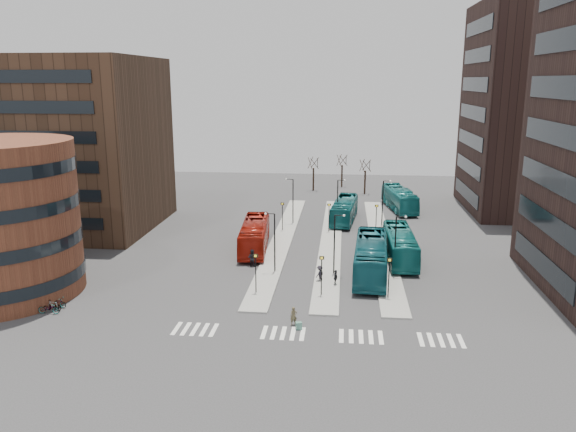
# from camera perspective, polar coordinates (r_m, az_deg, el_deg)

# --- Properties ---
(ground) EXTENTS (160.00, 160.00, 0.00)m
(ground) POSITION_cam_1_polar(r_m,az_deg,el_deg) (40.85, 0.32, -14.28)
(ground) COLOR #2F2F31
(ground) RESTS_ON ground
(island_left) EXTENTS (2.50, 45.00, 0.15)m
(island_left) POSITION_cam_1_polar(r_m,az_deg,el_deg) (69.02, -0.61, -2.36)
(island_left) COLOR gray
(island_left) RESTS_ON ground
(island_mid) EXTENTS (2.50, 45.00, 0.15)m
(island_mid) POSITION_cam_1_polar(r_m,az_deg,el_deg) (68.64, 4.38, -2.50)
(island_mid) COLOR gray
(island_mid) RESTS_ON ground
(island_right) EXTENTS (2.50, 45.00, 0.15)m
(island_right) POSITION_cam_1_polar(r_m,az_deg,el_deg) (68.77, 9.39, -2.61)
(island_right) COLOR gray
(island_right) RESTS_ON ground
(suitcase) EXTENTS (0.56, 0.50, 0.59)m
(suitcase) POSITION_cam_1_polar(r_m,az_deg,el_deg) (45.03, 1.10, -11.08)
(suitcase) COLOR navy
(suitcase) RESTS_ON ground
(red_bus) EXTENTS (3.79, 12.25, 3.36)m
(red_bus) POSITION_cam_1_polar(r_m,az_deg,el_deg) (64.89, -3.42, -1.96)
(red_bus) COLOR maroon
(red_bus) RESTS_ON ground
(teal_bus_a) EXTENTS (3.80, 13.27, 3.65)m
(teal_bus_a) POSITION_cam_1_polar(r_m,az_deg,el_deg) (56.98, 8.40, -4.17)
(teal_bus_a) COLOR #12505A
(teal_bus_a) RESTS_ON ground
(teal_bus_b) EXTENTS (3.91, 11.68, 3.19)m
(teal_bus_b) POSITION_cam_1_polar(r_m,az_deg,el_deg) (78.02, 5.75, 0.61)
(teal_bus_b) COLOR #135F63
(teal_bus_b) RESTS_ON ground
(teal_bus_c) EXTENTS (3.02, 11.98, 3.32)m
(teal_bus_c) POSITION_cam_1_polar(r_m,az_deg,el_deg) (62.28, 11.30, -2.90)
(teal_bus_c) COLOR #166E6E
(teal_bus_c) RESTS_ON ground
(teal_bus_d) EXTENTS (4.73, 12.21, 3.32)m
(teal_bus_d) POSITION_cam_1_polar(r_m,az_deg,el_deg) (86.32, 11.25, 1.72)
(teal_bus_d) COLOR #166D70
(teal_bus_d) RESTS_ON ground
(traveller) EXTENTS (0.64, 0.51, 1.53)m
(traveller) POSITION_cam_1_polar(r_m,az_deg,el_deg) (45.54, 0.58, -10.13)
(traveller) COLOR brown
(traveller) RESTS_ON ground
(commuter_a) EXTENTS (0.99, 0.83, 1.85)m
(commuter_a) POSITION_cam_1_polar(r_m,az_deg,el_deg) (59.25, -3.69, -4.27)
(commuter_a) COLOR black
(commuter_a) RESTS_ON ground
(commuter_b) EXTENTS (0.46, 0.95, 1.56)m
(commuter_b) POSITION_cam_1_polar(r_m,az_deg,el_deg) (53.92, 4.86, -6.29)
(commuter_b) COLOR black
(commuter_b) RESTS_ON ground
(commuter_c) EXTENTS (1.08, 1.21, 1.62)m
(commuter_c) POSITION_cam_1_polar(r_m,az_deg,el_deg) (54.87, 3.24, -5.87)
(commuter_c) COLOR black
(commuter_c) RESTS_ON ground
(bicycle_near) EXTENTS (1.85, 0.69, 0.96)m
(bicycle_near) POSITION_cam_1_polar(r_m,az_deg,el_deg) (51.74, -23.13, -8.63)
(bicycle_near) COLOR gray
(bicycle_near) RESTS_ON ground
(bicycle_mid) EXTENTS (1.64, 0.66, 0.96)m
(bicycle_mid) POSITION_cam_1_polar(r_m,az_deg,el_deg) (52.28, -22.78, -8.37)
(bicycle_mid) COLOR gray
(bicycle_mid) RESTS_ON ground
(bicycle_far) EXTENTS (1.83, 0.94, 0.92)m
(bicycle_far) POSITION_cam_1_polar(r_m,az_deg,el_deg) (52.89, -22.40, -8.10)
(bicycle_far) COLOR gray
(bicycle_far) RESTS_ON ground
(crosswalk_stripes) EXTENTS (22.35, 2.40, 0.01)m
(crosswalk_stripes) POSITION_cam_1_polar(r_m,az_deg,el_deg) (44.30, 3.13, -11.95)
(crosswalk_stripes) COLOR silver
(crosswalk_stripes) RESTS_ON ground
(office_block) EXTENTS (25.00, 20.12, 22.00)m
(office_block) POSITION_cam_1_polar(r_m,az_deg,el_deg) (79.70, -22.41, 6.79)
(office_block) COLOR #3E2A1D
(office_block) RESTS_ON ground
(tower_far) EXTENTS (20.12, 20.00, 30.00)m
(tower_far) POSITION_cam_1_polar(r_m,az_deg,el_deg) (90.63, 24.54, 9.85)
(tower_far) COLOR black
(tower_far) RESTS_ON ground
(sign_poles) EXTENTS (12.45, 22.12, 3.65)m
(sign_poles) POSITION_cam_1_polar(r_m,az_deg,el_deg) (61.28, 3.87, -2.21)
(sign_poles) COLOR black
(sign_poles) RESTS_ON ground
(lamp_posts) EXTENTS (14.04, 20.24, 6.12)m
(lamp_posts) POSITION_cam_1_polar(r_m,az_deg,el_deg) (65.79, 4.95, -0.06)
(lamp_posts) COLOR black
(lamp_posts) RESTS_ON ground
(bare_trees) EXTENTS (10.97, 8.14, 5.90)m
(bare_trees) POSITION_cam_1_polar(r_m,az_deg,el_deg) (99.94, 5.30, 4.16)
(bare_trees) COLOR black
(bare_trees) RESTS_ON ground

